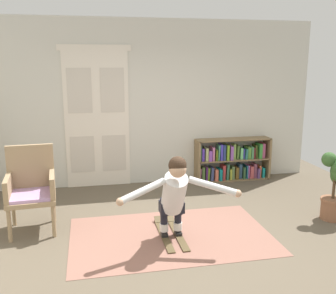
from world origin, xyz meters
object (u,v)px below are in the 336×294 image
(skis_pair, at_px, (170,233))
(person_skier, at_px, (174,192))
(wicker_chair, at_px, (31,187))
(bookshelf, at_px, (232,161))

(skis_pair, xyz_separation_m, person_skier, (-0.00, -0.23, 0.63))
(skis_pair, bearing_deg, wicker_chair, 162.25)
(skis_pair, bearing_deg, person_skier, -90.15)
(bookshelf, relative_size, skis_pair, 1.44)
(wicker_chair, xyz_separation_m, skis_pair, (1.74, -0.56, -0.56))
(bookshelf, relative_size, person_skier, 0.98)
(skis_pair, relative_size, person_skier, 0.68)
(skis_pair, bearing_deg, bookshelf, 52.12)
(bookshelf, bearing_deg, wicker_chair, -155.42)
(bookshelf, xyz_separation_m, wicker_chair, (-3.37, -1.54, 0.22))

